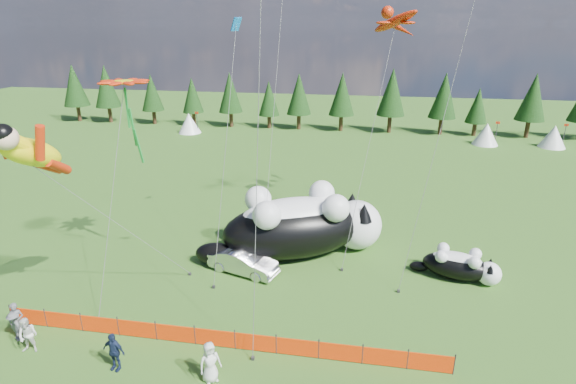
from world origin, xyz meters
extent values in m
plane|color=#0C3209|center=(0.00, 0.00, 0.00)|extent=(160.00, 160.00, 0.00)
cylinder|color=#262626|center=(-11.00, -3.00, 0.55)|extent=(0.06, 0.06, 1.10)
cylinder|color=#262626|center=(-9.00, -3.00, 0.55)|extent=(0.06, 0.06, 1.10)
cylinder|color=#262626|center=(-7.00, -3.00, 0.55)|extent=(0.06, 0.06, 1.10)
cylinder|color=#262626|center=(-5.00, -3.00, 0.55)|extent=(0.06, 0.06, 1.10)
cylinder|color=#262626|center=(-3.00, -3.00, 0.55)|extent=(0.06, 0.06, 1.10)
cylinder|color=#262626|center=(-1.00, -3.00, 0.55)|extent=(0.06, 0.06, 1.10)
cylinder|color=#262626|center=(1.00, -3.00, 0.55)|extent=(0.06, 0.06, 1.10)
cylinder|color=#262626|center=(3.00, -3.00, 0.55)|extent=(0.06, 0.06, 1.10)
cylinder|color=#262626|center=(5.00, -3.00, 0.55)|extent=(0.06, 0.06, 1.10)
cylinder|color=#262626|center=(7.00, -3.00, 0.55)|extent=(0.06, 0.06, 1.10)
cylinder|color=#262626|center=(9.00, -3.00, 0.55)|extent=(0.06, 0.06, 1.10)
cylinder|color=#262626|center=(11.00, -3.00, 0.55)|extent=(0.06, 0.06, 1.10)
cube|color=#FF3705|center=(-10.00, -3.00, 0.50)|extent=(2.00, 0.04, 0.90)
cube|color=#FF3705|center=(-8.00, -3.00, 0.50)|extent=(2.00, 0.04, 0.90)
cube|color=#FF3705|center=(-6.00, -3.00, 0.50)|extent=(2.00, 0.04, 0.90)
cube|color=#FF3705|center=(-4.00, -3.00, 0.50)|extent=(2.00, 0.04, 0.90)
cube|color=#FF3705|center=(-2.00, -3.00, 0.50)|extent=(2.00, 0.04, 0.90)
cube|color=#FF3705|center=(0.00, -3.00, 0.50)|extent=(2.00, 0.04, 0.90)
cube|color=#FF3705|center=(2.00, -3.00, 0.50)|extent=(2.00, 0.04, 0.90)
cube|color=#FF3705|center=(4.00, -3.00, 0.50)|extent=(2.00, 0.04, 0.90)
cube|color=#FF3705|center=(6.00, -3.00, 0.50)|extent=(2.00, 0.04, 0.90)
cube|color=#FF3705|center=(8.00, -3.00, 0.50)|extent=(2.00, 0.04, 0.90)
cube|color=#FF3705|center=(10.00, -3.00, 0.50)|extent=(2.00, 0.04, 0.90)
ellipsoid|color=black|center=(2.33, 6.74, 1.91)|extent=(10.53, 8.00, 3.82)
ellipsoid|color=white|center=(2.33, 6.74, 2.86)|extent=(7.88, 5.88, 2.33)
sphere|color=white|center=(6.38, 8.58, 1.70)|extent=(3.39, 3.39, 3.39)
sphere|color=#E85A83|center=(7.69, 9.18, 1.70)|extent=(0.48, 0.48, 0.48)
ellipsoid|color=black|center=(-2.31, 4.64, 0.74)|extent=(3.32, 2.58, 1.48)
cone|color=black|center=(6.80, 7.66, 3.05)|extent=(1.19, 1.19, 1.19)
cone|color=black|center=(5.96, 9.51, 3.05)|extent=(1.19, 1.19, 1.19)
sphere|color=white|center=(3.88, 8.96, 3.71)|extent=(1.78, 1.78, 1.78)
sphere|color=white|center=(5.02, 6.45, 3.71)|extent=(1.78, 1.78, 1.78)
sphere|color=white|center=(-0.18, 7.12, 3.71)|extent=(1.78, 1.78, 1.78)
sphere|color=white|center=(0.96, 4.61, 3.71)|extent=(1.78, 1.78, 1.78)
ellipsoid|color=black|center=(12.50, 5.51, 0.80)|extent=(4.31, 2.74, 1.60)
ellipsoid|color=white|center=(12.50, 5.51, 1.20)|extent=(3.24, 2.00, 0.97)
sphere|color=white|center=(14.31, 5.07, 0.71)|extent=(1.42, 1.42, 1.42)
sphere|color=#E85A83|center=(14.89, 4.93, 0.71)|extent=(0.20, 0.20, 0.20)
ellipsoid|color=black|center=(10.43, 6.01, 0.31)|extent=(1.35, 0.89, 0.62)
cone|color=black|center=(14.21, 4.66, 1.28)|extent=(0.50, 0.50, 0.50)
cone|color=black|center=(14.41, 5.49, 1.28)|extent=(0.50, 0.50, 0.50)
sphere|color=white|center=(13.58, 5.84, 1.55)|extent=(0.74, 0.74, 0.74)
sphere|color=white|center=(13.31, 4.72, 1.55)|extent=(0.74, 0.74, 0.74)
sphere|color=white|center=(11.77, 6.28, 1.55)|extent=(0.74, 0.74, 0.74)
sphere|color=white|center=(11.50, 5.16, 1.55)|extent=(0.74, 0.74, 0.74)
imported|color=silver|center=(-0.44, 3.97, 0.73)|extent=(4.72, 2.77, 1.47)
imported|color=#58595D|center=(-9.77, -3.97, 0.97)|extent=(0.82, 0.66, 1.94)
imported|color=silver|center=(-8.52, -4.80, 0.92)|extent=(0.95, 0.64, 1.84)
imported|color=#16213E|center=(-3.95, -5.17, 0.95)|extent=(1.19, 0.73, 1.90)
imported|color=#58595D|center=(-9.77, -4.15, 0.78)|extent=(1.11, 1.03, 1.56)
imported|color=silver|center=(0.52, -5.13, 0.98)|extent=(1.13, 1.09, 1.96)
cylinder|color=#595959|center=(-6.02, 0.34, 4.64)|extent=(0.03, 0.03, 11.52)
cube|color=#262626|center=(-3.65, 3.05, 0.08)|extent=(0.15, 0.15, 0.16)
cylinder|color=#595959|center=(6.87, 9.14, 7.46)|extent=(0.03, 0.03, 16.82)
cube|color=#262626|center=(5.62, 5.17, 0.08)|extent=(0.15, 0.15, 0.16)
cylinder|color=#595959|center=(-6.53, 0.42, 5.92)|extent=(0.03, 0.03, 12.60)
cube|color=#262626|center=(-6.67, -2.10, 0.08)|extent=(0.15, 0.15, 0.16)
cube|color=#198E2F|center=(-6.38, 2.93, 9.21)|extent=(0.20, 0.20, 4.38)
cylinder|color=#595959|center=(-1.54, 4.75, 7.37)|extent=(0.03, 0.03, 15.54)
cube|color=#262626|center=(-1.72, 1.90, 0.08)|extent=(0.15, 0.15, 0.16)
cylinder|color=#595959|center=(11.11, 6.62, 11.17)|extent=(0.03, 0.03, 23.41)
cube|color=#262626|center=(9.00, 3.28, 0.08)|extent=(0.15, 0.15, 0.16)
cylinder|color=#595959|center=(2.14, -2.48, 8.46)|extent=(0.03, 0.03, 16.76)
cube|color=#262626|center=(2.00, -3.57, 0.08)|extent=(0.15, 0.15, 0.16)
cylinder|color=#595959|center=(0.71, 8.47, 9.68)|extent=(0.03, 0.03, 20.29)
cube|color=#262626|center=(0.50, 5.00, 0.08)|extent=(0.15, 0.15, 0.16)
camera|label=1|loc=(6.43, -19.83, 14.62)|focal=28.00mm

